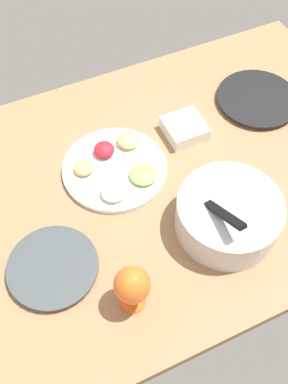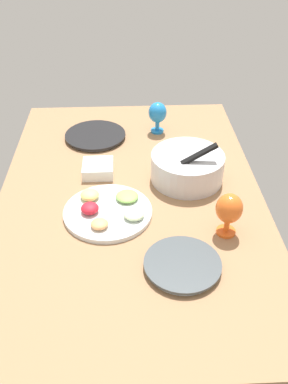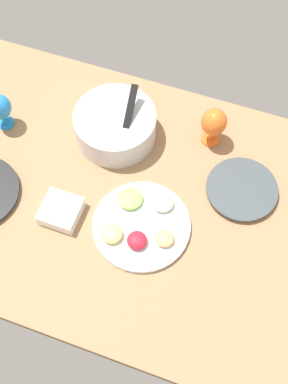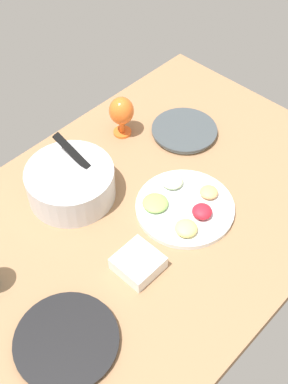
{
  "view_description": "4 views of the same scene",
  "coord_description": "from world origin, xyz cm",
  "px_view_note": "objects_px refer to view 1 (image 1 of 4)",
  "views": [
    {
      "loc": [
        39.13,
        72.51,
        113.64
      ],
      "look_at": [
        8.06,
        5.02,
        3.78
      ],
      "focal_mm": 41.78,
      "sensor_mm": 36.0,
      "label": 1
    },
    {
      "loc": [
        135.7,
        -1.13,
        102.08
      ],
      "look_at": [
        3.92,
        5.07,
        3.78
      ],
      "focal_mm": 40.1,
      "sensor_mm": 36.0,
      "label": 2
    },
    {
      "loc": [
        35.12,
        -71.47,
        152.44
      ],
      "look_at": [
        8.98,
        2.2,
        3.78
      ],
      "focal_mm": 46.04,
      "sensor_mm": 36.0,
      "label": 3
    },
    {
      "loc": [
        -73.01,
        -70.73,
        128.71
      ],
      "look_at": [
        5.7,
        4.07,
        3.78
      ],
      "focal_mm": 46.33,
      "sensor_mm": 36.0,
      "label": 4
    }
  ],
  "objects_px": {
    "dinner_plate_left": "(257,99)",
    "square_bowl_white": "(184,128)",
    "mixing_bowl": "(228,214)",
    "fruit_platter": "(115,167)",
    "dinner_plate_right": "(53,268)",
    "hurricane_glass_orange": "(132,286)"
  },
  "relations": [
    {
      "from": "dinner_plate_left",
      "to": "square_bowl_white",
      "type": "relative_size",
      "value": 2.28
    },
    {
      "from": "mixing_bowl",
      "to": "fruit_platter",
      "type": "relative_size",
      "value": 0.9
    },
    {
      "from": "dinner_plate_right",
      "to": "hurricane_glass_orange",
      "type": "distance_m",
      "value": 0.25
    },
    {
      "from": "mixing_bowl",
      "to": "square_bowl_white",
      "type": "bearing_deg",
      "value": -98.78
    },
    {
      "from": "dinner_plate_left",
      "to": "mixing_bowl",
      "type": "distance_m",
      "value": 0.54
    },
    {
      "from": "dinner_plate_left",
      "to": "hurricane_glass_orange",
      "type": "distance_m",
      "value": 0.86
    },
    {
      "from": "fruit_platter",
      "to": "square_bowl_white",
      "type": "relative_size",
      "value": 2.6
    },
    {
      "from": "dinner_plate_left",
      "to": "fruit_platter",
      "type": "height_order",
      "value": "fruit_platter"
    },
    {
      "from": "fruit_platter",
      "to": "square_bowl_white",
      "type": "distance_m",
      "value": 0.27
    },
    {
      "from": "dinner_plate_right",
      "to": "mixing_bowl",
      "type": "distance_m",
      "value": 0.51
    },
    {
      "from": "hurricane_glass_orange",
      "to": "square_bowl_white",
      "type": "relative_size",
      "value": 1.29
    },
    {
      "from": "dinner_plate_right",
      "to": "fruit_platter",
      "type": "xyz_separation_m",
      "value": [
        -0.29,
        -0.24,
        0.0
      ]
    },
    {
      "from": "fruit_platter",
      "to": "dinner_plate_left",
      "type": "bearing_deg",
      "value": -172.81
    },
    {
      "from": "dinner_plate_left",
      "to": "square_bowl_white",
      "type": "xyz_separation_m",
      "value": [
        0.31,
        0.03,
        0.02
      ]
    },
    {
      "from": "hurricane_glass_orange",
      "to": "mixing_bowl",
      "type": "bearing_deg",
      "value": -163.95
    },
    {
      "from": "mixing_bowl",
      "to": "hurricane_glass_orange",
      "type": "bearing_deg",
      "value": 16.05
    },
    {
      "from": "square_bowl_white",
      "to": "dinner_plate_left",
      "type": "bearing_deg",
      "value": -175.24
    },
    {
      "from": "dinner_plate_left",
      "to": "hurricane_glass_orange",
      "type": "height_order",
      "value": "hurricane_glass_orange"
    },
    {
      "from": "square_bowl_white",
      "to": "mixing_bowl",
      "type": "bearing_deg",
      "value": 81.22
    },
    {
      "from": "fruit_platter",
      "to": "mixing_bowl",
      "type": "bearing_deg",
      "value": 123.53
    },
    {
      "from": "dinner_plate_right",
      "to": "dinner_plate_left",
      "type": "bearing_deg",
      "value": -159.84
    },
    {
      "from": "fruit_platter",
      "to": "square_bowl_white",
      "type": "xyz_separation_m",
      "value": [
        -0.27,
        -0.05,
        0.01
      ]
    }
  ]
}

